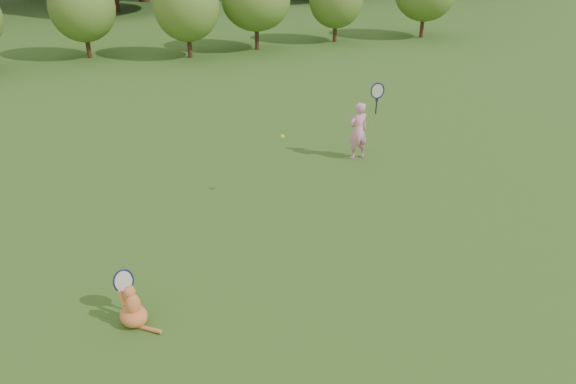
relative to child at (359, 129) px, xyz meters
name	(u,v)px	position (x,y,z in m)	size (l,w,h in m)	color
ground	(298,267)	(-2.55, -2.93, -0.57)	(100.00, 100.00, 0.00)	#255217
shrub_row	(128,14)	(-2.55, 10.07, 0.83)	(28.00, 3.00, 2.80)	#506D22
child	(359,129)	(0.00, 0.00, 0.00)	(0.61, 0.33, 1.64)	pink
cat	(132,304)	(-4.71, -3.22, -0.31)	(0.48, 0.71, 0.68)	#C16025
tennis_ball	(282,137)	(-1.97, -1.04, 0.51)	(0.07, 0.07, 0.07)	#A4CE18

